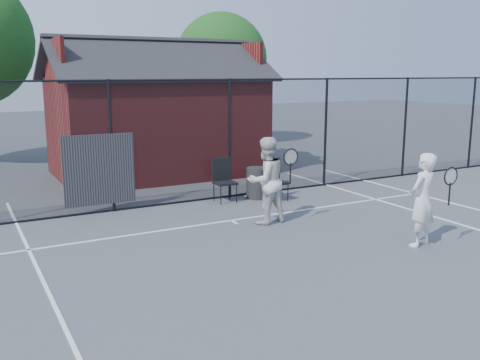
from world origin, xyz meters
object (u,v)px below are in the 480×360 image
player_back (266,180)px  chair_right (277,181)px  clubhouse (156,123)px  waste_bin (257,183)px  player_front (422,200)px  chair_left (225,181)px

player_back → chair_right: bearing=51.3°
clubhouse → player_back: bearing=-89.3°
clubhouse → waste_bin: bearing=-76.6°
waste_bin → clubhouse: bearing=103.4°
player_back → chair_right: 2.08m
clubhouse → player_front: bearing=-78.9°
clubhouse → waste_bin: clubhouse is taller
chair_left → player_back: bearing=-90.3°
player_front → player_back: (-1.72, 2.66, 0.05)m
player_front → chair_left: 5.03m
player_front → chair_left: bearing=108.9°
player_back → chair_right: size_ratio=1.81×
player_front → chair_right: 4.29m
clubhouse → chair_left: (0.17, -4.40, -1.08)m
player_front → chair_right: bearing=96.0°
chair_left → chair_right: (1.18, -0.50, -0.02)m
player_back → chair_right: (1.27, 1.59, -0.41)m
chair_left → chair_right: size_ratio=1.04×
chair_left → clubhouse: bearing=94.3°
waste_bin → player_front: bearing=-81.1°
clubhouse → player_front: (1.79, -9.15, -0.74)m
clubhouse → waste_bin: (1.06, -4.43, -1.21)m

